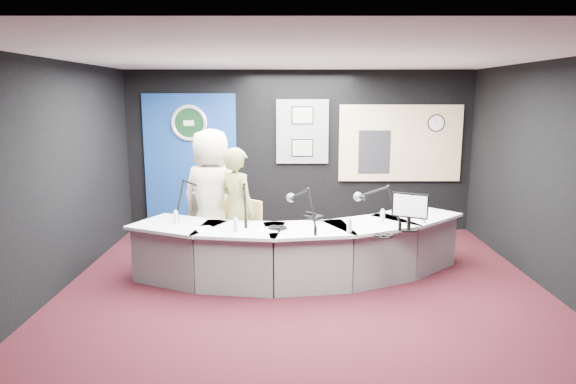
{
  "coord_description": "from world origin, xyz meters",
  "views": [
    {
      "loc": [
        -0.2,
        -5.92,
        2.38
      ],
      "look_at": [
        -0.2,
        0.8,
        1.1
      ],
      "focal_mm": 32.0,
      "sensor_mm": 36.0,
      "label": 1
    }
  ],
  "objects_px": {
    "broadcast_desk": "(299,250)",
    "armchair_right": "(238,233)",
    "person_man": "(212,197)",
    "armchair_left": "(212,228)",
    "person_woman": "(237,210)"
  },
  "relations": [
    {
      "from": "person_man",
      "to": "armchair_left",
      "type": "bearing_deg",
      "value": -0.0
    },
    {
      "from": "armchair_right",
      "to": "person_woman",
      "type": "xyz_separation_m",
      "value": [
        0.0,
        0.0,
        0.32
      ]
    },
    {
      "from": "broadcast_desk",
      "to": "armchair_right",
      "type": "xyz_separation_m",
      "value": [
        -0.84,
        0.29,
        0.15
      ]
    },
    {
      "from": "armchair_right",
      "to": "armchair_left",
      "type": "bearing_deg",
      "value": -174.74
    },
    {
      "from": "broadcast_desk",
      "to": "armchair_right",
      "type": "relative_size",
      "value": 4.26
    },
    {
      "from": "person_man",
      "to": "person_woman",
      "type": "relative_size",
      "value": 1.13
    },
    {
      "from": "armchair_left",
      "to": "person_woman",
      "type": "relative_size",
      "value": 0.6
    },
    {
      "from": "armchair_left",
      "to": "person_woman",
      "type": "bearing_deg",
      "value": -20.01
    },
    {
      "from": "armchair_right",
      "to": "person_man",
      "type": "xyz_separation_m",
      "value": [
        -0.39,
        0.3,
        0.43
      ]
    },
    {
      "from": "broadcast_desk",
      "to": "armchair_left",
      "type": "height_order",
      "value": "armchair_left"
    },
    {
      "from": "broadcast_desk",
      "to": "person_man",
      "type": "height_order",
      "value": "person_man"
    },
    {
      "from": "broadcast_desk",
      "to": "person_man",
      "type": "distance_m",
      "value": 1.48
    },
    {
      "from": "person_man",
      "to": "armchair_right",
      "type": "bearing_deg",
      "value": 164.98
    },
    {
      "from": "person_woman",
      "to": "person_man",
      "type": "bearing_deg",
      "value": 7.1
    },
    {
      "from": "broadcast_desk",
      "to": "armchair_right",
      "type": "distance_m",
      "value": 0.9
    }
  ]
}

